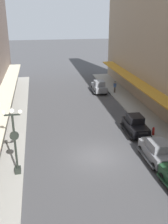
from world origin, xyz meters
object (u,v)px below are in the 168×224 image
at_px(parked_car_2, 157,150).
at_px(parked_car_3, 135,125).
at_px(fire_hydrant, 153,131).
at_px(parked_car_0, 99,86).
at_px(pedestrian_1, 115,87).
at_px(pedestrian_0, 4,109).
at_px(lamp_post_with_clock, 15,139).

relative_size(parked_car_2, parked_car_3, 0.99).
bearing_deg(parked_car_2, fire_hydrant, 68.97).
distance_m(parked_car_0, parked_car_2, 19.97).
relative_size(parked_car_0, parked_car_3, 1.00).
relative_size(fire_hydrant, pedestrian_1, 0.49).
distance_m(fire_hydrant, pedestrian_1, 14.62).
bearing_deg(fire_hydrant, pedestrian_1, 88.48).
bearing_deg(pedestrian_0, parked_car_0, 30.58).
bearing_deg(fire_hydrant, parked_car_2, -111.03).
height_order(parked_car_0, parked_car_3, same).
xyz_separation_m(lamp_post_with_clock, fire_hydrant, (12.75, 4.35, -2.42)).
distance_m(fire_hydrant, pedestrian_0, 16.85).
bearing_deg(parked_car_0, pedestrian_0, -149.42).
distance_m(parked_car_2, pedestrian_1, 19.05).
height_order(parked_car_0, fire_hydrant, parked_car_0).
relative_size(parked_car_3, fire_hydrant, 5.24).
height_order(parked_car_3, fire_hydrant, parked_car_3).
relative_size(lamp_post_with_clock, pedestrian_0, 3.15).
bearing_deg(pedestrian_1, lamp_post_with_clock, -124.72).
distance_m(parked_car_2, fire_hydrant, 4.66).
xyz_separation_m(parked_car_3, lamp_post_with_clock, (-11.22, -5.28, 2.04)).
distance_m(parked_car_3, pedestrian_0, 15.06).
xyz_separation_m(fire_hydrant, pedestrian_0, (-14.89, 7.89, 0.43)).
bearing_deg(parked_car_2, lamp_post_with_clock, -179.90).
distance_m(parked_car_0, parked_car_3, 14.70).
bearing_deg(parked_car_0, pedestrian_1, -25.30).
bearing_deg(pedestrian_1, parked_car_3, -97.99).
xyz_separation_m(fire_hydrant, pedestrian_1, (0.39, 14.61, 0.45)).
bearing_deg(parked_car_0, lamp_post_with_clock, -118.76).
bearing_deg(pedestrian_1, pedestrian_0, -156.26).
relative_size(lamp_post_with_clock, pedestrian_1, 3.09).
relative_size(parked_car_3, lamp_post_with_clock, 0.83).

